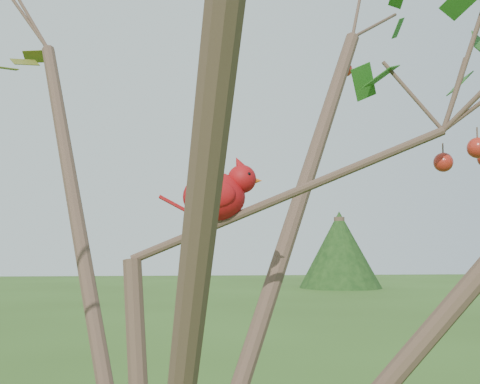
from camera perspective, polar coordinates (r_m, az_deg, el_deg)
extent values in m
sphere|color=#A02116|center=(1.31, 18.71, 2.69)|extent=(0.04, 0.04, 0.04)
sphere|color=#A02116|center=(1.82, 9.98, 11.34)|extent=(0.04, 0.04, 0.04)
sphere|color=#A02116|center=(1.23, 21.61, 3.92)|extent=(0.04, 0.04, 0.04)
ellipsoid|color=#A00D14|center=(1.16, -2.47, -0.47)|extent=(0.12, 0.09, 0.10)
sphere|color=#A00D14|center=(1.16, 0.18, 1.23)|extent=(0.06, 0.06, 0.06)
cone|color=#A00D14|center=(1.17, -0.05, 2.59)|extent=(0.04, 0.03, 0.04)
cone|color=#D85914|center=(1.17, 1.54, 1.08)|extent=(0.02, 0.02, 0.02)
ellipsoid|color=black|center=(1.16, 1.09, 1.04)|extent=(0.02, 0.03, 0.03)
cube|color=#A00D14|center=(1.15, -5.92, -1.36)|extent=(0.07, 0.03, 0.04)
ellipsoid|color=#A00D14|center=(1.19, -2.79, -0.48)|extent=(0.09, 0.03, 0.06)
ellipsoid|color=#A00D14|center=(1.12, -2.60, -0.17)|extent=(0.09, 0.03, 0.06)
cylinder|color=#483226|center=(29.25, 9.43, -5.66)|extent=(0.51, 0.51, 3.37)
cone|color=black|center=(29.25, 9.43, -5.38)|extent=(3.93, 3.93, 3.65)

